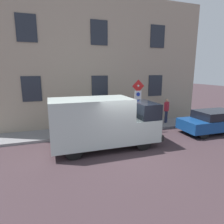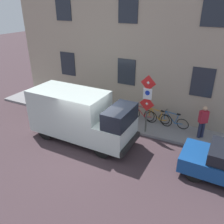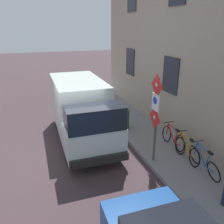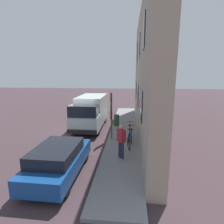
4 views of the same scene
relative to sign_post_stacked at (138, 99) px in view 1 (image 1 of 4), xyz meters
name	(u,v)px [view 1 (image 1 of 4)]	position (x,y,z in m)	size (l,w,h in m)	color
ground_plane	(124,150)	(-2.52, 1.94, -2.06)	(80.00, 80.00, 0.00)	#3E2E33
sidewalk_slab	(104,129)	(0.78, 1.94, -1.99)	(1.97, 17.25, 0.14)	gray
building_facade	(98,64)	(2.12, 1.94, 2.18)	(0.75, 15.25, 8.48)	tan
sign_post_stacked	(138,99)	(0.00, 0.00, 0.00)	(0.15, 0.56, 2.99)	#474C47
delivery_van	(103,122)	(-1.90, 2.79, -0.73)	(2.04, 5.34, 2.50)	silver
parked_hatchback	(213,121)	(-1.75, -4.32, -1.33)	(1.82, 4.03, 1.38)	navy
bicycle_blue	(144,118)	(1.22, -1.16, -1.55)	(0.46, 1.72, 0.89)	black
bicycle_orange	(133,119)	(1.22, -0.28, -1.55)	(0.47, 1.71, 0.89)	black
bicycle_red	(121,120)	(1.22, 0.60, -1.55)	(0.46, 1.71, 0.89)	black
pedestrian	(166,110)	(0.80, -2.68, -0.99)	(0.46, 0.47, 1.72)	#262B47
litter_bin	(90,126)	(0.15, 2.98, -1.47)	(0.44, 0.44, 0.90)	#2D5133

